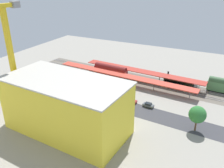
{
  "coord_description": "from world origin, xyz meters",
  "views": [
    {
      "loc": [
        -38.36,
        76.11,
        44.4
      ],
      "look_at": [
        -0.65,
        0.97,
        6.29
      ],
      "focal_mm": 38.29,
      "sensor_mm": 36.0,
      "label": 1
    }
  ],
  "objects_px": {
    "parked_car_4": "(86,90)",
    "traffic_light": "(67,88)",
    "parked_car_5": "(72,87)",
    "street_tree_1": "(68,89)",
    "tower_crane": "(5,54)",
    "parked_car_3": "(100,94)",
    "street_tree_2": "(65,87)",
    "parked_car_2": "(114,96)",
    "street_tree_3": "(65,88)",
    "freight_coach_far": "(111,71)",
    "street_tree_0": "(74,87)",
    "platform_canopy_far": "(142,71)",
    "locomotive": "(180,81)",
    "parked_car_1": "(132,101)",
    "parked_car_0": "(148,105)",
    "construction_building": "(67,107)",
    "street_tree_5": "(59,86)",
    "street_tree_4": "(197,115)",
    "box_truck_0": "(116,112)",
    "platform_canopy_near": "(123,75)"
  },
  "relations": [
    {
      "from": "street_tree_4",
      "to": "street_tree_5",
      "type": "distance_m",
      "value": 51.67
    },
    {
      "from": "street_tree_3",
      "to": "box_truck_0",
      "type": "bearing_deg",
      "value": 173.33
    },
    {
      "from": "parked_car_4",
      "to": "street_tree_1",
      "type": "height_order",
      "value": "street_tree_1"
    },
    {
      "from": "parked_car_2",
      "to": "tower_crane",
      "type": "height_order",
      "value": "tower_crane"
    },
    {
      "from": "parked_car_0",
      "to": "parked_car_2",
      "type": "distance_m",
      "value": 14.4
    },
    {
      "from": "street_tree_2",
      "to": "street_tree_3",
      "type": "bearing_deg",
      "value": -92.06
    },
    {
      "from": "traffic_light",
      "to": "platform_canopy_far",
      "type": "bearing_deg",
      "value": -122.91
    },
    {
      "from": "freight_coach_far",
      "to": "street_tree_1",
      "type": "xyz_separation_m",
      "value": [
        3.62,
        28.87,
        1.89
      ]
    },
    {
      "from": "platform_canopy_far",
      "to": "street_tree_1",
      "type": "xyz_separation_m",
      "value": [
        18.29,
        32.16,
        0.89
      ]
    },
    {
      "from": "platform_canopy_near",
      "to": "street_tree_5",
      "type": "distance_m",
      "value": 29.47
    },
    {
      "from": "parked_car_5",
      "to": "traffic_light",
      "type": "xyz_separation_m",
      "value": [
        -3.27,
        7.79,
        3.48
      ]
    },
    {
      "from": "parked_car_0",
      "to": "traffic_light",
      "type": "xyz_separation_m",
      "value": [
        30.96,
        7.58,
        3.47
      ]
    },
    {
      "from": "parked_car_5",
      "to": "street_tree_1",
      "type": "relative_size",
      "value": 0.55
    },
    {
      "from": "parked_car_1",
      "to": "street_tree_3",
      "type": "bearing_deg",
      "value": 18.64
    },
    {
      "from": "construction_building",
      "to": "box_truck_0",
      "type": "bearing_deg",
      "value": -120.82
    },
    {
      "from": "parked_car_3",
      "to": "street_tree_2",
      "type": "xyz_separation_m",
      "value": [
        11.16,
        7.95,
        4.47
      ]
    },
    {
      "from": "construction_building",
      "to": "street_tree_2",
      "type": "bearing_deg",
      "value": -47.25
    },
    {
      "from": "parked_car_1",
      "to": "parked_car_5",
      "type": "xyz_separation_m",
      "value": [
        27.45,
        0.1,
        -0.03
      ]
    },
    {
      "from": "parked_car_3",
      "to": "street_tree_2",
      "type": "distance_m",
      "value": 14.42
    },
    {
      "from": "locomotive",
      "to": "street_tree_3",
      "type": "distance_m",
      "value": 50.24
    },
    {
      "from": "platform_canopy_far",
      "to": "street_tree_2",
      "type": "relative_size",
      "value": 7.47
    },
    {
      "from": "freight_coach_far",
      "to": "construction_building",
      "type": "bearing_deg",
      "value": 99.98
    },
    {
      "from": "parked_car_3",
      "to": "street_tree_1",
      "type": "distance_m",
      "value": 13.25
    },
    {
      "from": "freight_coach_far",
      "to": "street_tree_0",
      "type": "xyz_separation_m",
      "value": [
        1.28,
        27.77,
        2.82
      ]
    },
    {
      "from": "platform_canopy_far",
      "to": "tower_crane",
      "type": "xyz_separation_m",
      "value": [
        28.54,
        48.98,
        17.89
      ]
    },
    {
      "from": "construction_building",
      "to": "street_tree_5",
      "type": "relative_size",
      "value": 4.54
    },
    {
      "from": "street_tree_3",
      "to": "tower_crane",
      "type": "bearing_deg",
      "value": 65.43
    },
    {
      "from": "parked_car_1",
      "to": "street_tree_2",
      "type": "xyz_separation_m",
      "value": [
        24.71,
        8.69,
        4.51
      ]
    },
    {
      "from": "parked_car_0",
      "to": "street_tree_1",
      "type": "relative_size",
      "value": 0.52
    },
    {
      "from": "parked_car_0",
      "to": "street_tree_1",
      "type": "xyz_separation_m",
      "value": [
        29.41,
        9.08,
        4.34
      ]
    },
    {
      "from": "parked_car_2",
      "to": "street_tree_3",
      "type": "relative_size",
      "value": 0.67
    },
    {
      "from": "platform_canopy_near",
      "to": "street_tree_0",
      "type": "bearing_deg",
      "value": 68.02
    },
    {
      "from": "parked_car_5",
      "to": "street_tree_1",
      "type": "height_order",
      "value": "street_tree_1"
    },
    {
      "from": "tower_crane",
      "to": "street_tree_1",
      "type": "bearing_deg",
      "value": -121.34
    },
    {
      "from": "box_truck_0",
      "to": "street_tree_3",
      "type": "height_order",
      "value": "street_tree_3"
    },
    {
      "from": "parked_car_1",
      "to": "parked_car_4",
      "type": "xyz_separation_m",
      "value": [
        21.02,
        -0.26,
        0.02
      ]
    },
    {
      "from": "platform_canopy_far",
      "to": "parked_car_4",
      "type": "bearing_deg",
      "value": 53.46
    },
    {
      "from": "parked_car_5",
      "to": "street_tree_0",
      "type": "relative_size",
      "value": 0.49
    },
    {
      "from": "platform_canopy_far",
      "to": "street_tree_2",
      "type": "distance_m",
      "value": 37.5
    },
    {
      "from": "parked_car_5",
      "to": "street_tree_4",
      "type": "height_order",
      "value": "street_tree_4"
    },
    {
      "from": "platform_canopy_near",
      "to": "traffic_light",
      "type": "distance_m",
      "value": 26.87
    },
    {
      "from": "parked_car_0",
      "to": "box_truck_0",
      "type": "distance_m",
      "value": 13.52
    },
    {
      "from": "locomotive",
      "to": "street_tree_4",
      "type": "xyz_separation_m",
      "value": [
        -11.74,
        32.49,
        3.83
      ]
    },
    {
      "from": "parked_car_5",
      "to": "tower_crane",
      "type": "distance_m",
      "value": 34.16
    },
    {
      "from": "platform_canopy_near",
      "to": "street_tree_2",
      "type": "distance_m",
      "value": 27.86
    },
    {
      "from": "parked_car_4",
      "to": "traffic_light",
      "type": "height_order",
      "value": "traffic_light"
    },
    {
      "from": "construction_building",
      "to": "street_tree_4",
      "type": "bearing_deg",
      "value": -150.36
    },
    {
      "from": "traffic_light",
      "to": "street_tree_2",
      "type": "bearing_deg",
      "value": 56.59
    },
    {
      "from": "street_tree_0",
      "to": "street_tree_5",
      "type": "xyz_separation_m",
      "value": [
        6.62,
        0.94,
        -0.85
      ]
    },
    {
      "from": "traffic_light",
      "to": "street_tree_1",
      "type": "bearing_deg",
      "value": 136.0
    }
  ]
}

